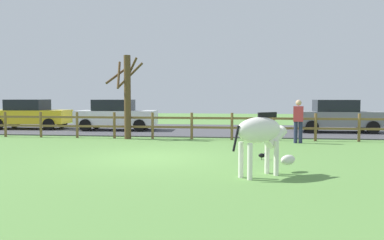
{
  "coord_description": "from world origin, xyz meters",
  "views": [
    {
      "loc": [
        2.63,
        -11.02,
        1.75
      ],
      "look_at": [
        1.09,
        0.98,
        1.04
      ],
      "focal_mm": 36.78,
      "sensor_mm": 36.0,
      "label": 1
    }
  ],
  "objects": [
    {
      "name": "visitor_near_fence",
      "position": [
        4.73,
        4.17,
        0.91
      ],
      "size": [
        0.39,
        0.28,
        1.64
      ],
      "color": "#232847",
      "rests_on": "ground_plane"
    },
    {
      "name": "parked_car_white",
      "position": [
        -3.79,
        8.42,
        0.84
      ],
      "size": [
        4.08,
        2.05,
        1.56
      ],
      "color": "white",
      "rests_on": "parking_asphalt"
    },
    {
      "name": "ground_plane",
      "position": [
        0.0,
        0.0,
        0.0
      ],
      "size": [
        60.0,
        60.0,
        0.0
      ],
      "primitive_type": "plane",
      "color": "#5B8C42"
    },
    {
      "name": "bare_tree",
      "position": [
        -2.13,
        4.85,
        1.89
      ],
      "size": [
        1.41,
        1.31,
        3.47
      ],
      "color": "#513A23",
      "rests_on": "ground_plane"
    },
    {
      "name": "parked_car_yellow",
      "position": [
        -8.6,
        8.62,
        0.84
      ],
      "size": [
        4.11,
        2.1,
        1.56
      ],
      "color": "yellow",
      "rests_on": "parking_asphalt"
    },
    {
      "name": "paddock_fence",
      "position": [
        -0.26,
        5.0,
        0.63
      ],
      "size": [
        21.59,
        0.11,
        1.1
      ],
      "color": "brown",
      "rests_on": "ground_plane"
    },
    {
      "name": "parked_car_grey",
      "position": [
        7.18,
        8.62,
        0.84
      ],
      "size": [
        4.01,
        1.9,
        1.56
      ],
      "color": "slate",
      "rests_on": "parking_asphalt"
    },
    {
      "name": "zebra",
      "position": [
        3.06,
        -2.29,
        0.93
      ],
      "size": [
        1.55,
        1.46,
        1.41
      ],
      "color": "white",
      "rests_on": "ground_plane"
    },
    {
      "name": "crow_on_grass",
      "position": [
        3.19,
        0.0,
        0.13
      ],
      "size": [
        0.21,
        0.1,
        0.2
      ],
      "color": "black",
      "rests_on": "ground_plane"
    },
    {
      "name": "parking_asphalt",
      "position": [
        0.0,
        9.3,
        0.03
      ],
      "size": [
        28.0,
        7.4,
        0.05
      ],
      "primitive_type": "cube",
      "color": "#47474C",
      "rests_on": "ground_plane"
    }
  ]
}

